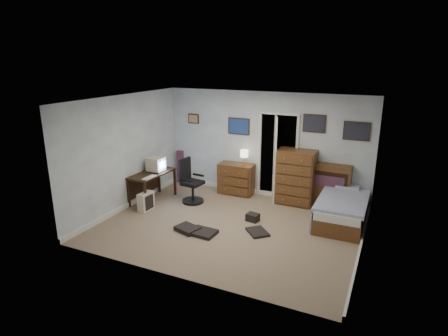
# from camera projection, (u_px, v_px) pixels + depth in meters

# --- Properties ---
(floor) EXTENTS (5.00, 4.00, 0.02)m
(floor) POSITION_uv_depth(u_px,v_px,m) (230.00, 226.00, 7.50)
(floor) COLOR gray
(floor) RESTS_ON ground
(computer_desk) EXTENTS (0.60, 1.21, 0.69)m
(computer_desk) POSITION_uv_depth(u_px,v_px,m) (149.00, 179.00, 8.72)
(computer_desk) COLOR black
(computer_desk) RESTS_ON floor
(crt_monitor) EXTENTS (0.37, 0.35, 0.33)m
(crt_monitor) POSITION_uv_depth(u_px,v_px,m) (156.00, 164.00, 8.71)
(crt_monitor) COLOR beige
(crt_monitor) RESTS_ON computer_desk
(keyboard) EXTENTS (0.15, 0.37, 0.02)m
(keyboard) POSITION_uv_depth(u_px,v_px,m) (149.00, 178.00, 8.25)
(keyboard) COLOR beige
(keyboard) RESTS_ON computer_desk
(pc_tower) EXTENTS (0.21, 0.39, 0.41)m
(pc_tower) POSITION_uv_depth(u_px,v_px,m) (146.00, 202.00, 8.21)
(pc_tower) COLOR beige
(pc_tower) RESTS_ON floor
(office_chair) EXTENTS (0.56, 0.56, 1.03)m
(office_chair) POSITION_uv_depth(u_px,v_px,m) (191.00, 186.00, 8.65)
(office_chair) COLOR black
(office_chair) RESTS_ON floor
(media_stack) EXTENTS (0.18, 0.18, 0.87)m
(media_stack) POSITION_uv_depth(u_px,v_px,m) (181.00, 166.00, 10.04)
(media_stack) COLOR maroon
(media_stack) RESTS_ON floor
(low_dresser) EXTENTS (0.88, 0.47, 0.76)m
(low_dresser) POSITION_uv_depth(u_px,v_px,m) (236.00, 179.00, 9.18)
(low_dresser) COLOR brown
(low_dresser) RESTS_ON floor
(table_lamp) EXTENTS (0.20, 0.20, 0.37)m
(table_lamp) POSITION_uv_depth(u_px,v_px,m) (244.00, 154.00, 8.92)
(table_lamp) COLOR gold
(table_lamp) RESTS_ON low_dresser
(doorway) EXTENTS (0.96, 1.12, 2.05)m
(doorway) POSITION_uv_depth(u_px,v_px,m) (281.00, 154.00, 9.05)
(doorway) COLOR black
(doorway) RESTS_ON floor
(tall_dresser) EXTENTS (0.86, 0.51, 1.26)m
(tall_dresser) POSITION_uv_depth(u_px,v_px,m) (296.00, 177.00, 8.50)
(tall_dresser) COLOR brown
(tall_dresser) RESTS_ON floor
(headboard_bookcase) EXTENTS (1.11, 0.32, 0.99)m
(headboard_bookcase) POSITION_uv_depth(u_px,v_px,m) (325.00, 184.00, 8.36)
(headboard_bookcase) COLOR brown
(headboard_bookcase) RESTS_ON floor
(bed) EXTENTS (0.96, 1.77, 0.58)m
(bed) POSITION_uv_depth(u_px,v_px,m) (342.00, 209.00, 7.63)
(bed) COLOR brown
(bed) RESTS_ON floor
(wall_posters) EXTENTS (4.38, 0.04, 0.60)m
(wall_posters) POSITION_uv_depth(u_px,v_px,m) (288.00, 126.00, 8.49)
(wall_posters) COLOR #331E11
(wall_posters) RESTS_ON floor
(floor_clutter) EXTENTS (1.81, 1.32, 0.16)m
(floor_clutter) POSITION_uv_depth(u_px,v_px,m) (217.00, 228.00, 7.30)
(floor_clutter) COLOR black
(floor_clutter) RESTS_ON floor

